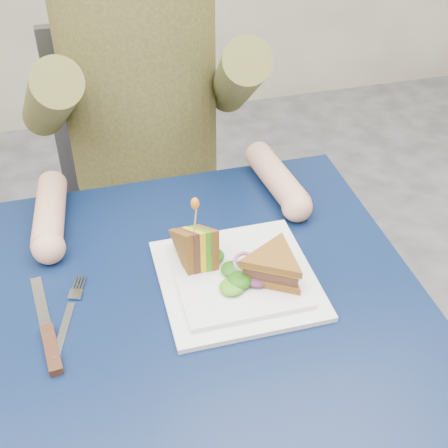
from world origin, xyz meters
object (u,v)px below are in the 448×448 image
object	(u,v)px
table	(201,336)
diner	(139,62)
plate	(237,278)
chair	(144,178)
sandwich_upright	(197,247)
knife	(49,340)
fork	(68,317)
sandwich_flat	(274,266)

from	to	relation	value
table	diner	xyz separation A→B (m)	(-0.00, 0.55, 0.26)
diner	plate	distance (m)	0.55
chair	sandwich_upright	distance (m)	0.63
diner	sandwich_upright	distance (m)	0.49
table	knife	bearing A→B (deg)	-175.20
plate	fork	distance (m)	0.29
diner	plate	xyz separation A→B (m)	(0.07, -0.52, -0.18)
table	chair	world-z (taller)	chair
diner	plate	world-z (taller)	diner
plate	sandwich_upright	bearing A→B (deg)	142.86
chair	sandwich_flat	distance (m)	0.71
table	fork	bearing A→B (deg)	173.48
sandwich_flat	fork	size ratio (longest dim) A/B	0.95
table	sandwich_flat	distance (m)	0.18
sandwich_upright	fork	world-z (taller)	sandwich_upright
sandwich_flat	knife	bearing A→B (deg)	-175.32
diner	chair	bearing A→B (deg)	90.00
plate	table	bearing A→B (deg)	-154.48
table	sandwich_flat	bearing A→B (deg)	4.45
chair	sandwich_flat	bearing A→B (deg)	-78.91
fork	knife	size ratio (longest dim) A/B	0.79
plate	knife	world-z (taller)	plate
table	plate	xyz separation A→B (m)	(0.07, 0.03, 0.09)
sandwich_flat	diner	bearing A→B (deg)	103.31
diner	sandwich_upright	size ratio (longest dim) A/B	6.20
chair	diner	xyz separation A→B (m)	(-0.00, -0.11, 0.37)
plate	sandwich_flat	distance (m)	0.07
diner	knife	bearing A→B (deg)	-112.98
chair	sandwich_upright	size ratio (longest dim) A/B	7.74
table	knife	distance (m)	0.26
diner	sandwich_upright	bearing A→B (deg)	-88.32
table	sandwich_upright	distance (m)	0.16
chair	fork	bearing A→B (deg)	-108.33
table	fork	distance (m)	0.23
plate	sandwich_flat	bearing A→B (deg)	-24.44
table	fork	xyz separation A→B (m)	(-0.21, 0.02, 0.08)
chair	knife	xyz separation A→B (m)	(-0.24, -0.68, 0.20)
knife	sandwich_flat	bearing A→B (deg)	4.68
sandwich_upright	diner	bearing A→B (deg)	91.68
diner	fork	bearing A→B (deg)	-111.89
sandwich_upright	knife	xyz separation A→B (m)	(-0.26, -0.10, -0.05)
knife	table	bearing A→B (deg)	4.80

